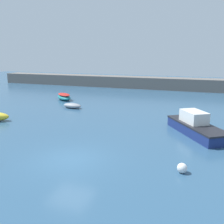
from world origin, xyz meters
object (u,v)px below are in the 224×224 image
(motorboat_grey_hull, at_px, (196,126))
(rowboat_with_red_cover, at_px, (64,97))
(mooring_buoy_white, at_px, (182,168))
(fishing_dinghy_green, at_px, (72,106))

(motorboat_grey_hull, xyz_separation_m, rowboat_with_red_cover, (-17.19, 9.28, -0.19))
(rowboat_with_red_cover, distance_m, mooring_buoy_white, 23.44)
(motorboat_grey_hull, distance_m, mooring_buoy_white, 7.06)
(mooring_buoy_white, bearing_deg, motorboat_grey_hull, 87.02)
(motorboat_grey_hull, height_order, rowboat_with_red_cover, motorboat_grey_hull)
(motorboat_grey_hull, bearing_deg, mooring_buoy_white, -37.10)
(rowboat_with_red_cover, bearing_deg, fishing_dinghy_green, 171.39)
(rowboat_with_red_cover, xyz_separation_m, fishing_dinghy_green, (3.62, -4.25, -0.14))
(mooring_buoy_white, bearing_deg, fishing_dinghy_green, 137.58)
(mooring_buoy_white, bearing_deg, rowboat_with_red_cover, 135.87)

